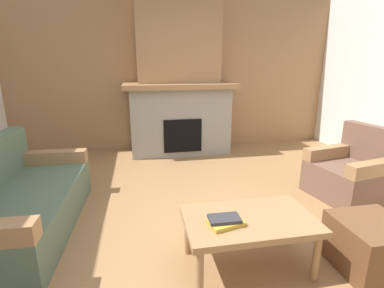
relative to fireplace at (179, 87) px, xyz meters
name	(u,v)px	position (x,y,z in m)	size (l,w,h in m)	color
ground	(218,228)	(0.00, -2.62, -1.16)	(9.00, 9.00, 0.00)	olive
wall_back_wood_panel	(176,75)	(0.00, 0.38, 0.19)	(6.00, 0.12, 2.70)	#997047
fireplace	(179,87)	(0.00, 0.00, 0.00)	(1.90, 0.82, 2.70)	gray
couch	(18,204)	(-1.88, -2.31, -0.88)	(0.91, 1.83, 0.85)	#4C604C
armchair	(352,173)	(1.76, -2.22, -0.87)	(0.89, 0.89, 0.85)	brown
coffee_table	(249,224)	(0.08, -3.18, -0.79)	(1.00, 0.60, 0.43)	#997047
ottoman	(371,245)	(1.01, -3.38, -0.96)	(0.52, 0.52, 0.40)	brown
book_stack_near_edge	(225,221)	(-0.13, -3.24, -0.71)	(0.28, 0.21, 0.06)	gold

